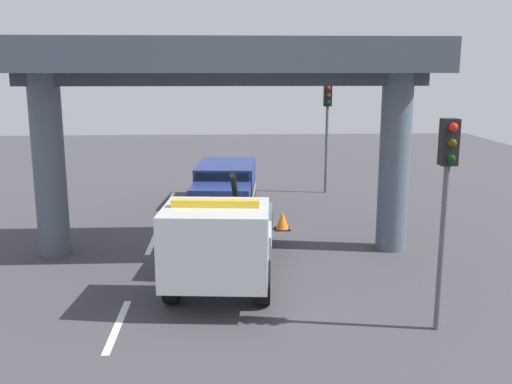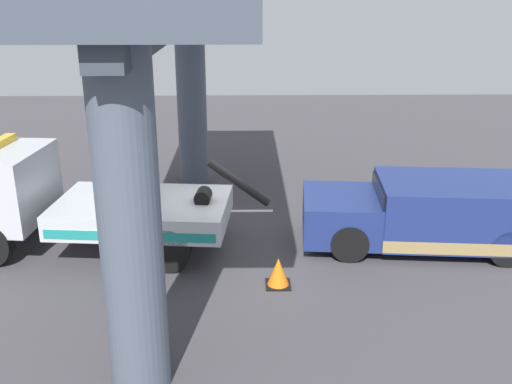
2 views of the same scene
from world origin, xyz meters
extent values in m
cube|color=#423F44|center=(0.00, 0.00, -0.05)|extent=(60.00, 40.00, 0.10)
cube|color=silver|center=(-6.00, -2.24, 0.00)|extent=(2.60, 0.16, 0.01)
cube|color=silver|center=(0.00, -2.24, 0.00)|extent=(2.60, 0.16, 0.01)
cube|color=silver|center=(6.00, -2.24, 0.00)|extent=(2.60, 0.16, 0.01)
cube|color=silver|center=(1.77, 0.10, 0.93)|extent=(4.03, 2.73, 0.55)
cube|color=teal|center=(1.88, 1.30, 0.84)|extent=(3.64, 0.34, 0.20)
cylinder|color=black|center=(-0.41, 0.29, 1.66)|extent=(1.42, 0.30, 1.07)
cylinder|color=black|center=(0.39, 0.22, 1.32)|extent=(0.40, 0.48, 0.36)
cylinder|color=black|center=(4.80, -1.21, 0.50)|extent=(1.02, 0.41, 1.00)
cylinder|color=black|center=(1.10, 1.20, 0.50)|extent=(1.02, 0.41, 1.00)
cylinder|color=black|center=(0.92, -0.87, 0.50)|extent=(1.02, 0.41, 1.00)
cube|color=navy|center=(-5.35, 0.06, 0.91)|extent=(3.63, 2.49, 1.35)
cube|color=navy|center=(-2.77, -0.17, 0.71)|extent=(1.91, 2.25, 0.95)
cube|color=black|center=(-3.61, -0.10, 1.20)|extent=(0.23, 1.93, 0.59)
cube|color=#9E8451|center=(-5.35, 0.06, 0.41)|extent=(3.66, 2.51, 0.28)
cylinder|color=black|center=(-2.84, 0.80, 0.42)|extent=(0.86, 0.35, 0.84)
cylinder|color=black|center=(-3.01, -1.11, 0.42)|extent=(0.86, 0.35, 0.84)
cylinder|color=black|center=(-6.22, 1.10, 0.42)|extent=(0.86, 0.35, 0.84)
cylinder|color=black|center=(-6.39, -0.82, 0.42)|extent=(0.86, 0.35, 0.84)
cylinder|color=#4C5666|center=(1.05, 4.91, 2.57)|extent=(0.88, 0.88, 5.14)
cylinder|color=#4C5666|center=(1.05, -4.91, 2.57)|extent=(0.88, 0.88, 5.14)
cube|color=#353C47|center=(1.05, 0.00, 4.96)|extent=(0.50, 11.42, 0.36)
cone|color=orange|center=(-1.21, 1.90, 0.30)|extent=(0.46, 0.46, 0.61)
cube|color=black|center=(-1.21, 1.90, 0.01)|extent=(0.51, 0.51, 0.03)
camera|label=1|loc=(17.37, 0.06, 5.24)|focal=40.70mm
camera|label=2|loc=(-0.57, 12.28, 5.72)|focal=40.37mm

